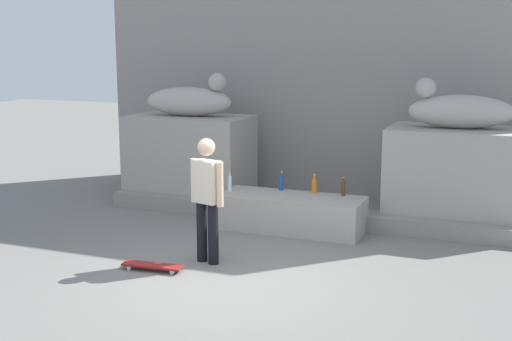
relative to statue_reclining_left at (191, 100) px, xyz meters
name	(u,v)px	position (x,y,z in m)	size (l,w,h in m)	color
ground_plane	(225,282)	(2.32, -3.66, -1.85)	(40.00, 40.00, 0.00)	slate
facade_wall	(340,41)	(2.32, 1.55, 1.05)	(9.35, 0.60, 5.80)	gray
pedestal_left	(190,159)	(-0.04, 0.00, -1.07)	(2.16, 1.26, 1.57)	#A39E93
pedestal_right	(457,178)	(4.67, 0.00, -1.07)	(2.16, 1.26, 1.57)	#A39E93
statue_reclining_left	(191,100)	(0.00, 0.00, 0.00)	(1.64, 0.70, 0.78)	#B5ABA4
statue_reclining_right	(459,110)	(4.64, -0.01, 0.00)	(1.66, 0.76, 0.78)	#B5ABA4
ledge_block	(291,213)	(2.32, -1.18, -1.58)	(2.24, 0.85, 0.54)	#A39E93
skater	(207,195)	(1.80, -3.07, -0.93)	(0.52, 0.29, 1.67)	black
skateboard	(153,266)	(1.28, -3.63, -1.79)	(0.82, 0.27, 0.08)	maroon
bottle_orange	(314,185)	(2.59, -0.86, -1.18)	(0.08, 0.08, 0.30)	orange
bottle_blue	(281,182)	(2.04, -0.85, -1.18)	(0.07, 0.07, 0.30)	#194C99
bottle_clear	(230,183)	(1.31, -1.24, -1.17)	(0.06, 0.06, 0.32)	silver
bottle_brown	(343,188)	(3.06, -0.87, -1.19)	(0.06, 0.06, 0.29)	#593314
stair_step	(301,214)	(2.32, -0.65, -1.72)	(6.87, 0.50, 0.25)	gray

